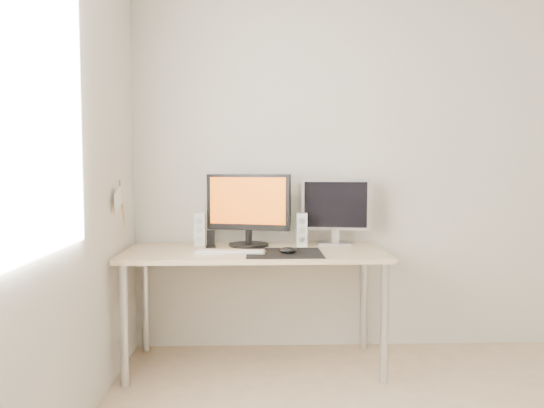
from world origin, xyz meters
name	(u,v)px	position (x,y,z in m)	size (l,w,h in m)	color
wall_back	(390,166)	(0.00, 1.75, 1.25)	(3.50, 3.50, 0.00)	silver
wall_left	(18,165)	(-1.75, 0.00, 1.25)	(3.50, 3.50, 0.00)	silver
window_pane	(19,92)	(-1.74, 0.00, 1.50)	(1.30, 1.30, 0.00)	white
mousepad	(284,253)	(-0.76, 1.25, 0.73)	(0.45, 0.40, 0.00)	black
mouse	(288,250)	(-0.74, 1.22, 0.75)	(0.11, 0.06, 0.04)	black
desk	(255,262)	(-0.93, 1.38, 0.65)	(1.60, 0.70, 0.73)	#D1B587
main_monitor	(248,207)	(-0.97, 1.54, 0.98)	(0.54, 0.32, 0.47)	black
second_monitor	(336,208)	(-0.40, 1.60, 0.97)	(0.45, 0.19, 0.43)	#B8B8BB
speaker_left	(200,229)	(-1.29, 1.56, 0.84)	(0.07, 0.08, 0.22)	white
speaker_right	(301,229)	(-0.63, 1.53, 0.84)	(0.07, 0.08, 0.22)	white
keyboard	(230,252)	(-1.08, 1.27, 0.74)	(0.43, 0.16, 0.02)	#AAAAAC
phone_dock	(211,242)	(-1.21, 1.48, 0.76)	(0.06, 0.05, 0.11)	black
pennant	(119,200)	(-1.72, 1.24, 1.05)	(0.01, 0.23, 0.29)	#A57F54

